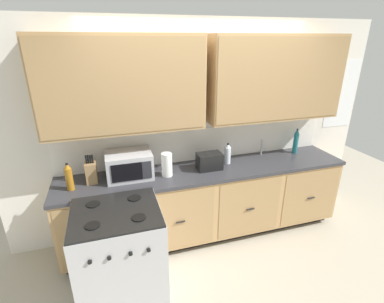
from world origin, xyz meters
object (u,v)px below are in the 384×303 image
object	(u,v)px
stove_range	(120,255)
paper_towel_roll	(167,165)
bottle_clear	(228,154)
toaster	(209,161)
knife_block	(91,172)
bottle_teal	(296,141)
microwave	(129,165)
bottle_amber	(69,177)

from	to	relation	value
stove_range	paper_towel_roll	xyz separation A→B (m)	(0.58, 0.60, 0.57)
paper_towel_roll	bottle_clear	distance (m)	0.77
toaster	paper_towel_roll	size ratio (longest dim) A/B	1.08
stove_range	knife_block	distance (m)	0.90
paper_towel_roll	bottle_teal	size ratio (longest dim) A/B	0.79
microwave	bottle_amber	distance (m)	0.60
knife_block	stove_range	bearing A→B (deg)	-73.83
knife_block	bottle_clear	world-z (taller)	knife_block
bottle_clear	paper_towel_roll	bearing A→B (deg)	-171.73
stove_range	bottle_amber	bearing A→B (deg)	124.69
microwave	paper_towel_roll	distance (m)	0.40
stove_range	bottle_teal	bearing A→B (deg)	18.17
microwave	toaster	xyz separation A→B (m)	(0.89, -0.06, -0.04)
paper_towel_roll	stove_range	bearing A→B (deg)	-134.15
microwave	bottle_amber	bearing A→B (deg)	-168.99
bottle_amber	microwave	bearing A→B (deg)	11.01
paper_towel_roll	bottle_amber	size ratio (longest dim) A/B	0.91
stove_range	microwave	bearing A→B (deg)	74.50
stove_range	bottle_teal	distance (m)	2.52
microwave	bottle_teal	xyz separation A→B (m)	(2.14, 0.07, 0.02)
knife_block	bottle_clear	xyz separation A→B (m)	(1.54, 0.03, 0.01)
stove_range	bottle_clear	bearing A→B (deg)	27.88
paper_towel_roll	microwave	bearing A→B (deg)	166.96
stove_range	bottle_teal	size ratio (longest dim) A/B	2.90
knife_block	bottle_teal	world-z (taller)	bottle_teal
microwave	stove_range	bearing A→B (deg)	-105.50
bottle_clear	bottle_amber	xyz separation A→B (m)	(-1.75, -0.14, 0.02)
toaster	paper_towel_roll	distance (m)	0.50
stove_range	bottle_clear	xyz separation A→B (m)	(1.35, 0.71, 0.56)
stove_range	bottle_clear	distance (m)	1.62
bottle_clear	stove_range	bearing A→B (deg)	-152.12
microwave	paper_towel_roll	bearing A→B (deg)	-13.04
toaster	knife_block	xyz separation A→B (m)	(-1.28, 0.05, 0.02)
microwave	toaster	bearing A→B (deg)	-4.13
bottle_clear	microwave	bearing A→B (deg)	-179.01
toaster	bottle_teal	size ratio (longest dim) A/B	0.86
bottle_teal	bottle_clear	distance (m)	0.99
paper_towel_roll	bottle_teal	world-z (taller)	bottle_teal
knife_block	bottle_amber	bearing A→B (deg)	-152.79
stove_range	knife_block	world-z (taller)	knife_block
stove_range	microwave	xyz separation A→B (m)	(0.19, 0.69, 0.58)
microwave	bottle_clear	bearing A→B (deg)	0.99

